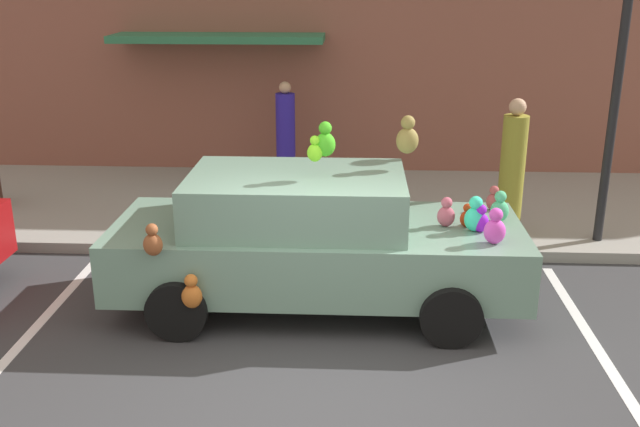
{
  "coord_description": "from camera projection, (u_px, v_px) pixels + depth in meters",
  "views": [
    {
      "loc": [
        0.25,
        -5.94,
        3.65
      ],
      "look_at": [
        -0.17,
        2.21,
        0.9
      ],
      "focal_mm": 40.7,
      "sensor_mm": 36.0,
      "label": 1
    }
  ],
  "objects": [
    {
      "name": "teddy_bear_on_sidewalk",
      "position": [
        214.0,
        205.0,
        10.42
      ],
      "size": [
        0.32,
        0.27,
        0.61
      ],
      "color": "beige",
      "rests_on": "sidewalk"
    },
    {
      "name": "plush_covered_car",
      "position": [
        314.0,
        239.0,
        8.07
      ],
      "size": [
        4.52,
        2.02,
        2.16
      ],
      "color": "gray",
      "rests_on": "ground"
    },
    {
      "name": "pedestrian_walking_past",
      "position": [
        512.0,
        172.0,
        9.87
      ],
      "size": [
        0.34,
        0.34,
        1.89
      ],
      "color": "olive",
      "rests_on": "sidewalk"
    },
    {
      "name": "sidewalk",
      "position": [
        339.0,
        207.0,
        11.51
      ],
      "size": [
        24.0,
        4.0,
        0.15
      ],
      "primitive_type": "cube",
      "color": "gray",
      "rests_on": "ground"
    },
    {
      "name": "street_lamp_post",
      "position": [
        620.0,
        61.0,
        9.12
      ],
      "size": [
        0.28,
        0.28,
        3.94
      ],
      "color": "black",
      "rests_on": "sidewalk"
    },
    {
      "name": "ground_plane",
      "position": [
        326.0,
        380.0,
        6.8
      ],
      "size": [
        60.0,
        60.0,
        0.0
      ],
      "primitive_type": "plane",
      "color": "#38383A"
    },
    {
      "name": "parking_stripe_rear",
      "position": [
        40.0,
        322.0,
        7.9
      ],
      "size": [
        0.12,
        3.6,
        0.01
      ],
      "primitive_type": "cube",
      "color": "silver",
      "rests_on": "ground"
    },
    {
      "name": "pedestrian_near_shopfront",
      "position": [
        286.0,
        136.0,
        12.39
      ],
      "size": [
        0.33,
        0.33,
        1.73
      ],
      "color": "#2E21A3",
      "rests_on": "sidewalk"
    },
    {
      "name": "parking_stripe_front",
      "position": [
        589.0,
        335.0,
        7.61
      ],
      "size": [
        0.12,
        3.6,
        0.01
      ],
      "primitive_type": "cube",
      "color": "silver",
      "rests_on": "ground"
    }
  ]
}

